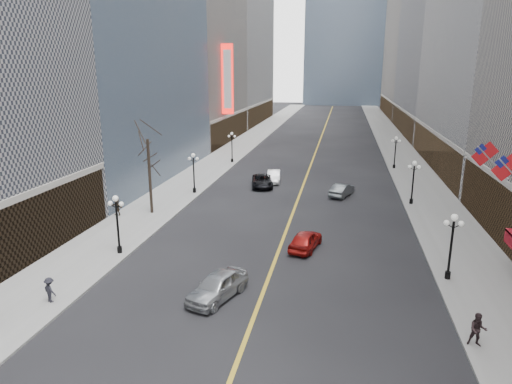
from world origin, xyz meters
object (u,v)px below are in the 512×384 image
at_px(streetlamp_east_3, 395,149).
at_px(car_sb_mid, 306,240).
at_px(streetlamp_west_3, 232,144).
at_px(car_sb_far, 342,190).
at_px(car_nb_mid, 274,176).
at_px(streetlamp_east_2, 413,178).
at_px(streetlamp_west_1, 117,218).
at_px(streetlamp_east_1, 452,240).
at_px(streetlamp_west_2, 194,169).
at_px(car_nb_near, 217,286).
at_px(car_nb_far, 262,181).

height_order(streetlamp_east_3, car_sb_mid, streetlamp_east_3).
xyz_separation_m(streetlamp_west_3, car_sb_far, (16.46, -15.93, -2.19)).
bearing_deg(car_nb_mid, streetlamp_east_2, -31.23).
xyz_separation_m(streetlamp_west_1, car_nb_mid, (7.99, 25.22, -2.17)).
bearing_deg(car_nb_mid, streetlamp_east_1, -64.66).
height_order(streetlamp_east_3, streetlamp_west_1, same).
height_order(streetlamp_west_2, car_sb_mid, streetlamp_west_2).
bearing_deg(streetlamp_west_1, streetlamp_west_2, 90.00).
distance_m(streetlamp_west_2, car_nb_mid, 10.98).
bearing_deg(streetlamp_west_2, streetlamp_west_3, 90.00).
height_order(streetlamp_east_1, streetlamp_east_2, same).
bearing_deg(streetlamp_west_1, streetlamp_east_2, 37.33).
bearing_deg(car_nb_near, streetlamp_west_1, 170.21).
distance_m(streetlamp_west_2, car_nb_near, 25.06).
bearing_deg(streetlamp_west_1, streetlamp_east_1, 0.00).
xyz_separation_m(streetlamp_east_2, car_nb_far, (-16.57, 4.54, -2.18)).
height_order(streetlamp_east_1, car_nb_mid, streetlamp_east_1).
relative_size(streetlamp_east_2, car_nb_mid, 1.02).
height_order(streetlamp_west_3, car_sb_mid, streetlamp_west_3).
xyz_separation_m(streetlamp_east_1, streetlamp_east_3, (0.00, 36.00, 0.00)).
bearing_deg(streetlamp_west_1, car_nb_near, -29.67).
xyz_separation_m(streetlamp_east_2, streetlamp_west_2, (-23.60, 0.00, 0.00)).
distance_m(streetlamp_east_2, car_nb_far, 17.32).
bearing_deg(car_nb_far, car_sb_mid, -81.87).
xyz_separation_m(streetlamp_east_1, car_sb_far, (-7.14, 20.07, -2.19)).
relative_size(car_nb_near, car_nb_mid, 1.09).
xyz_separation_m(streetlamp_east_1, car_sb_mid, (-9.80, 3.79, -2.15)).
bearing_deg(car_nb_mid, streetlamp_west_3, 120.12).
bearing_deg(streetlamp_east_2, streetlamp_west_2, 180.00).
bearing_deg(streetlamp_east_1, car_nb_near, -160.09).
height_order(streetlamp_east_1, streetlamp_east_3, same).
bearing_deg(car_nb_near, car_sb_mid, 82.70).
bearing_deg(streetlamp_east_1, streetlamp_west_1, 180.00).
relative_size(streetlamp_east_3, streetlamp_west_2, 1.00).
xyz_separation_m(car_nb_near, car_sb_mid, (4.63, 9.01, -0.07)).
height_order(streetlamp_west_2, streetlamp_west_3, same).
distance_m(streetlamp_east_1, streetlamp_east_2, 18.00).
height_order(car_nb_near, car_nb_mid, car_nb_near).
height_order(streetlamp_east_3, car_nb_mid, streetlamp_east_3).
distance_m(streetlamp_west_1, car_nb_near, 10.76).
distance_m(car_sb_mid, car_sb_far, 16.50).
xyz_separation_m(streetlamp_east_1, streetlamp_east_2, (0.00, 18.00, 0.00)).
distance_m(car_nb_far, car_sb_far, 9.76).
distance_m(streetlamp_east_1, streetlamp_west_1, 23.60).
distance_m(streetlamp_east_3, streetlamp_west_1, 43.05).
height_order(streetlamp_east_2, car_nb_far, streetlamp_east_2).
bearing_deg(car_nb_far, streetlamp_west_2, -158.84).
height_order(streetlamp_west_1, car_nb_far, streetlamp_west_1).
bearing_deg(car_sb_far, streetlamp_west_1, 70.23).
bearing_deg(car_sb_far, car_nb_mid, -11.68).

